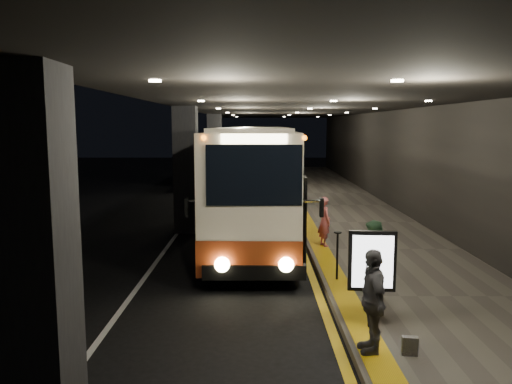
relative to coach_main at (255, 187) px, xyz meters
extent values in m
plane|color=black|center=(-0.91, -2.95, -1.71)|extent=(90.00, 90.00, 0.00)
cube|color=silver|center=(-2.71, 2.05, -1.71)|extent=(0.12, 50.00, 0.01)
cube|color=gold|center=(1.44, 2.05, -1.71)|extent=(0.18, 50.00, 0.01)
cube|color=#514C44|center=(3.84, 2.05, -1.64)|extent=(4.50, 50.00, 0.15)
cube|color=gold|center=(1.94, 2.05, -1.56)|extent=(0.50, 50.00, 0.01)
cube|color=black|center=(6.09, 2.05, 1.29)|extent=(0.10, 50.00, 6.00)
cube|color=black|center=(-2.41, -10.95, 0.49)|extent=(0.80, 0.80, 4.40)
cube|color=black|center=(-2.41, 1.05, 0.49)|extent=(0.80, 0.80, 4.40)
cube|color=black|center=(-2.41, 13.05, 0.49)|extent=(0.80, 0.80, 4.40)
cube|color=black|center=(1.59, 2.05, 2.89)|extent=(9.00, 50.00, 0.40)
cube|color=beige|center=(0.00, 0.02, 0.26)|extent=(2.57, 11.32, 3.20)
cube|color=#972E16|center=(0.00, 0.02, -0.91)|extent=(2.59, 11.34, 0.85)
cube|color=black|center=(0.00, -5.65, 0.96)|extent=(2.07, 0.10, 1.32)
cube|color=black|center=(0.00, -5.57, -1.20)|extent=(2.31, 0.30, 0.33)
cylinder|color=black|center=(-1.05, -3.55, -1.24)|extent=(0.26, 0.94, 0.94)
cylinder|color=black|center=(1.05, -3.55, -1.24)|extent=(0.26, 0.94, 0.94)
cylinder|color=black|center=(-1.05, 3.78, -1.24)|extent=(0.26, 0.94, 0.94)
cylinder|color=black|center=(1.05, 3.78, -1.24)|extent=(0.26, 0.94, 0.94)
sphere|color=#FFEAA5|center=(-0.70, -5.66, -1.01)|extent=(0.34, 0.34, 0.34)
sphere|color=#FFEAA5|center=(0.70, -5.66, -1.01)|extent=(0.34, 0.34, 0.34)
cube|color=#FFF2BF|center=(0.00, -5.66, 1.74)|extent=(1.41, 0.08, 0.21)
cube|color=beige|center=(0.03, 16.61, 0.22)|extent=(2.57, 11.11, 3.13)
cube|color=#972E16|center=(0.03, 16.61, -0.93)|extent=(2.59, 11.13, 0.83)
cube|color=black|center=(0.03, 11.05, 0.91)|extent=(2.03, 0.11, 1.29)
cube|color=black|center=(0.03, 11.13, -1.21)|extent=(2.26, 0.30, 0.32)
cylinder|color=black|center=(-1.00, 13.11, -1.25)|extent=(0.26, 0.92, 0.92)
cylinder|color=black|center=(1.06, 13.11, -1.25)|extent=(0.26, 0.92, 0.92)
cylinder|color=black|center=(-1.00, 20.30, -1.25)|extent=(0.26, 0.92, 0.92)
cylinder|color=black|center=(1.06, 20.30, -1.25)|extent=(0.26, 0.92, 0.92)
imported|color=#D86469|center=(2.08, -1.68, -0.82)|extent=(0.51, 0.63, 1.50)
imported|color=#366241|center=(2.53, -6.11, -0.76)|extent=(0.86, 0.92, 1.62)
imported|color=#57555B|center=(1.89, -8.72, -0.72)|extent=(0.54, 1.00, 1.68)
cube|color=black|center=(2.47, -8.85, -1.41)|extent=(0.26, 0.14, 0.30)
cylinder|color=black|center=(2.09, -7.77, -1.22)|extent=(0.08, 0.08, 0.69)
cube|color=black|center=(2.09, -7.77, -0.34)|extent=(0.84, 0.17, 1.08)
cube|color=white|center=(2.09, -7.83, -0.34)|extent=(0.70, 0.08, 0.93)
cylinder|color=black|center=(1.94, -4.98, -1.00)|extent=(0.05, 0.05, 1.13)
camera|label=1|loc=(0.06, -16.30, 2.03)|focal=35.00mm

